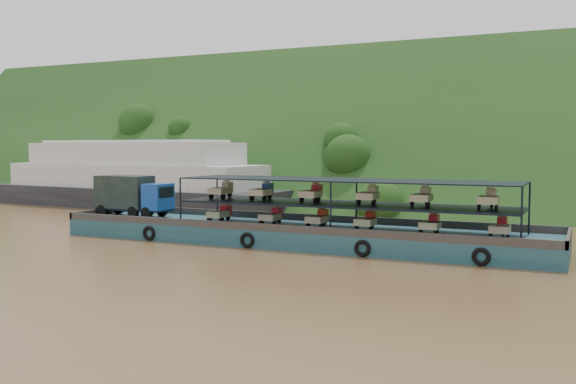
% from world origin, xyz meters
% --- Properties ---
extents(ground, '(160.00, 160.00, 0.00)m').
position_xyz_m(ground, '(0.00, 0.00, 0.00)').
color(ground, brown).
rests_on(ground, ground).
extents(hillside, '(140.00, 39.60, 39.60)m').
position_xyz_m(hillside, '(0.00, 36.00, 0.00)').
color(hillside, '#143513').
rests_on(hillside, ground).
extents(cargo_barge, '(35.00, 7.18, 4.54)m').
position_xyz_m(cargo_barge, '(-0.15, -1.67, 1.10)').
color(cargo_barge, '#16404D').
rests_on(cargo_barge, ground).
extents(passenger_ferry, '(37.40, 12.06, 7.45)m').
position_xyz_m(passenger_ferry, '(-27.18, 15.64, 3.23)').
color(passenger_ferry, black).
rests_on(passenger_ferry, ground).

